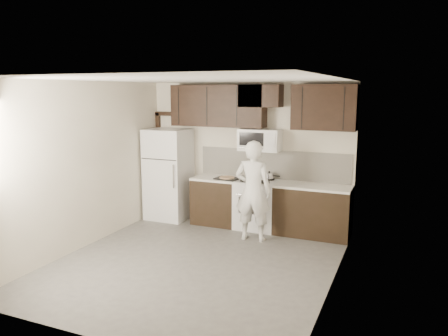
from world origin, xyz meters
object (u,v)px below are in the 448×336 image
Objects in this scene: refrigerator at (169,174)px; person at (253,191)px; stove at (257,204)px; microwave at (260,140)px.

refrigerator is 2.08m from person.
microwave reaches higher than stove.
microwave is 0.44× the size of person.
refrigerator reaches higher than stove.
person is at bearing -79.34° from microwave.
person is (1.99, -0.59, -0.04)m from refrigerator.
microwave is at bearing 90.10° from stove.
person is (0.14, -0.76, -0.79)m from microwave.
microwave is 1.10m from person.
microwave reaches higher than refrigerator.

